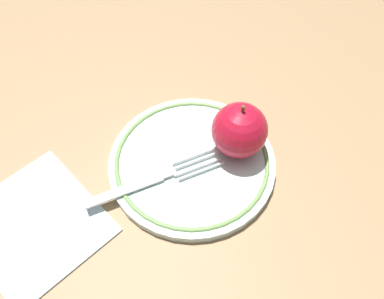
{
  "coord_description": "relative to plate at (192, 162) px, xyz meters",
  "views": [
    {
      "loc": [
        -0.21,
        0.18,
        0.41
      ],
      "look_at": [
        -0.01,
        -0.01,
        0.04
      ],
      "focal_mm": 35.0,
      "sensor_mm": 36.0,
      "label": 1
    }
  ],
  "objects": [
    {
      "name": "ground_plane",
      "position": [
        0.01,
        0.01,
        -0.01
      ],
      "size": [
        2.0,
        2.0,
        0.0
      ],
      "primitive_type": "plane",
      "color": "#8F6F4D"
    },
    {
      "name": "plate",
      "position": [
        0.0,
        0.0,
        0.0
      ],
      "size": [
        0.22,
        0.22,
        0.02
      ],
      "color": "silver",
      "rests_on": "ground_plane"
    },
    {
      "name": "apple_red_whole",
      "position": [
        -0.03,
        -0.06,
        0.04
      ],
      "size": [
        0.07,
        0.07,
        0.08
      ],
      "color": "#AC1227",
      "rests_on": "plate"
    },
    {
      "name": "fork",
      "position": [
        0.01,
        0.06,
        0.01
      ],
      "size": [
        0.08,
        0.18,
        0.0
      ],
      "rotation": [
        0.0,
        0.0,
        4.35
      ],
      "color": "silver",
      "rests_on": "plate"
    },
    {
      "name": "napkin_folded",
      "position": [
        0.07,
        0.19,
        -0.0
      ],
      "size": [
        0.16,
        0.14,
        0.01
      ],
      "primitive_type": "cube",
      "rotation": [
        0.0,
        0.0,
        -0.01
      ],
      "color": "silver",
      "rests_on": "ground_plane"
    }
  ]
}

